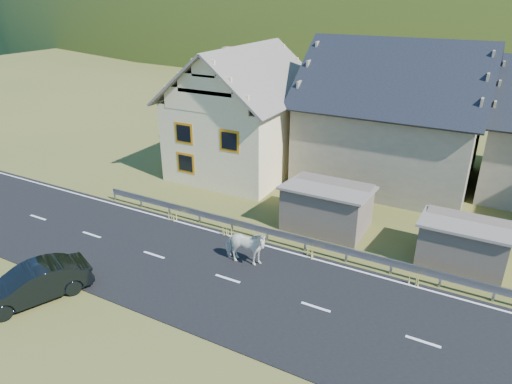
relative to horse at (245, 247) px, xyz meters
The scene contains 12 objects.
ground 4.25m from the horse, 19.34° to the right, with size 160.00×160.00×0.00m, color #454A17.
road 4.24m from the horse, 19.34° to the right, with size 60.00×7.00×0.04m, color black.
lane_markings 4.24m from the horse, 19.34° to the right, with size 60.00×6.60×0.01m, color silver.
guardrail 4.56m from the horse, 30.50° to the left, with size 28.10×0.09×0.75m.
shed_left 5.48m from the horse, 69.50° to the left, with size 4.30×3.30×2.40m, color #706156.
shed_right 9.60m from the horse, 28.79° to the left, with size 3.80×2.90×2.20m, color #706156.
house_cream 12.72m from the horse, 119.82° to the left, with size 7.80×9.80×8.30m.
house_stone_a 14.43m from the horse, 77.92° to the left, with size 10.80×9.80×8.90m.
mountain 180.06m from the horse, 87.14° to the left, with size 440.00×280.00×260.00m, color #283A0E.
conifer_patch 120.15m from the horse, 115.19° to the left, with size 76.00×50.00×28.00m, color black.
horse is the anchor object (origin of this frame).
car 8.67m from the horse, 134.83° to the right, with size 1.52×4.36×1.44m, color black.
Camera 1 is at (4.76, -13.69, 11.27)m, focal length 32.00 mm.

